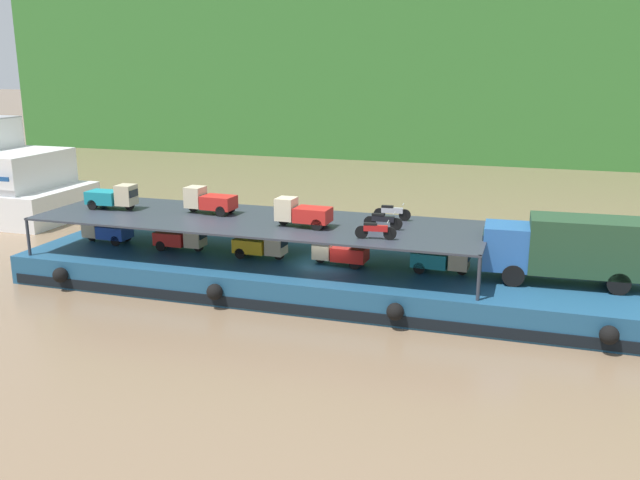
# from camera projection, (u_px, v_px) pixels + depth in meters

# --- Properties ---
(ground_plane) EXTENTS (400.00, 400.00, 0.00)m
(ground_plane) POSITION_uv_depth(u_px,v_px,m) (327.00, 292.00, 35.16)
(ground_plane) COLOR #7F664C
(cargo_barge) EXTENTS (32.41, 8.14, 1.50)m
(cargo_barge) POSITION_uv_depth(u_px,v_px,m) (327.00, 278.00, 34.94)
(cargo_barge) COLOR navy
(cargo_barge) RESTS_ON ground
(covered_lorry) EXTENTS (7.93, 2.57, 3.10)m
(covered_lorry) POSITION_uv_depth(u_px,v_px,m) (566.00, 248.00, 31.28)
(covered_lorry) COLOR #285BA3
(covered_lorry) RESTS_ON cargo_barge
(cargo_rack) EXTENTS (23.21, 6.72, 2.00)m
(cargo_rack) POSITION_uv_depth(u_px,v_px,m) (257.00, 221.00, 35.41)
(cargo_rack) COLOR #2D333D
(cargo_rack) RESTS_ON cargo_barge
(mini_truck_lower_stern) EXTENTS (2.76, 1.24, 1.38)m
(mini_truck_lower_stern) POSITION_uv_depth(u_px,v_px,m) (106.00, 230.00, 38.74)
(mini_truck_lower_stern) COLOR #1E47B7
(mini_truck_lower_stern) RESTS_ON cargo_barge
(mini_truck_lower_aft) EXTENTS (2.74, 1.20, 1.38)m
(mini_truck_lower_aft) POSITION_uv_depth(u_px,v_px,m) (181.00, 238.00, 37.12)
(mini_truck_lower_aft) COLOR red
(mini_truck_lower_aft) RESTS_ON cargo_barge
(mini_truck_lower_mid) EXTENTS (2.79, 1.28, 1.38)m
(mini_truck_lower_mid) POSITION_uv_depth(u_px,v_px,m) (261.00, 245.00, 35.64)
(mini_truck_lower_mid) COLOR gold
(mini_truck_lower_mid) RESTS_ON cargo_barge
(mini_truck_lower_fore) EXTENTS (2.76, 1.24, 1.38)m
(mini_truck_lower_fore) POSITION_uv_depth(u_px,v_px,m) (339.00, 251.00, 34.44)
(mini_truck_lower_fore) COLOR red
(mini_truck_lower_fore) RESTS_ON cargo_barge
(mini_truck_lower_bow) EXTENTS (2.78, 1.27, 1.38)m
(mini_truck_lower_bow) POSITION_uv_depth(u_px,v_px,m) (442.00, 259.00, 33.15)
(mini_truck_lower_bow) COLOR teal
(mini_truck_lower_bow) RESTS_ON cargo_barge
(mini_truck_upper_stern) EXTENTS (2.77, 1.26, 1.38)m
(mini_truck_upper_stern) POSITION_uv_depth(u_px,v_px,m) (113.00, 197.00, 37.79)
(mini_truck_upper_stern) COLOR teal
(mini_truck_upper_stern) RESTS_ON cargo_rack
(mini_truck_upper_mid) EXTENTS (2.79, 1.28, 1.38)m
(mini_truck_upper_mid) POSITION_uv_depth(u_px,v_px,m) (209.00, 201.00, 36.73)
(mini_truck_upper_mid) COLOR red
(mini_truck_upper_mid) RESTS_ON cargo_rack
(mini_truck_upper_fore) EXTENTS (2.78, 1.26, 1.38)m
(mini_truck_upper_fore) POSITION_uv_depth(u_px,v_px,m) (302.00, 213.00, 33.80)
(mini_truck_upper_fore) COLOR red
(mini_truck_upper_fore) RESTS_ON cargo_rack
(motorcycle_upper_port) EXTENTS (1.90, 0.55, 0.87)m
(motorcycle_upper_port) POSITION_uv_depth(u_px,v_px,m) (375.00, 230.00, 31.45)
(motorcycle_upper_port) COLOR black
(motorcycle_upper_port) RESTS_ON cargo_rack
(motorcycle_upper_centre) EXTENTS (1.90, 0.55, 0.87)m
(motorcycle_upper_centre) POSITION_uv_depth(u_px,v_px,m) (383.00, 220.00, 33.34)
(motorcycle_upper_centre) COLOR black
(motorcycle_upper_centre) RESTS_ON cargo_rack
(motorcycle_upper_stbd) EXTENTS (1.90, 0.55, 0.87)m
(motorcycle_upper_stbd) POSITION_uv_depth(u_px,v_px,m) (392.00, 212.00, 35.19)
(motorcycle_upper_stbd) COLOR black
(motorcycle_upper_stbd) RESTS_ON cargo_rack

